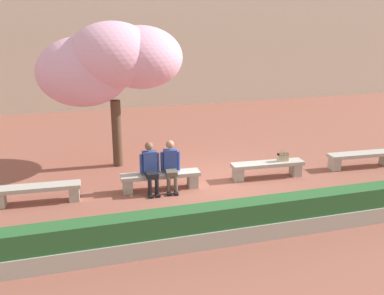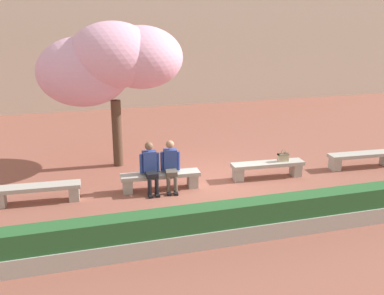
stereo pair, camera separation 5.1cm
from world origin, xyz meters
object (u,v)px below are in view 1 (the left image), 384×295
Objects in this scene: stone_bench_near_west at (161,178)px; cherry_tree_main at (112,62)px; stone_bench_west_end at (37,191)px; stone_bench_near_east at (361,157)px; person_seated_left at (150,166)px; person_seated_right at (171,164)px; stone_bench_center at (267,167)px; handbag at (283,157)px.

stone_bench_near_west is 0.49× the size of cherry_tree_main.
stone_bench_west_end is 9.06m from stone_bench_near_east.
stone_bench_west_end is 4.25m from cherry_tree_main.
stone_bench_near_east is 6.32m from person_seated_left.
cherry_tree_main is at bearing 108.91° from stone_bench_near_west.
stone_bench_near_west is at bearing -71.09° from cherry_tree_main.
stone_bench_near_west is 0.48m from person_seated_left.
person_seated_right reaches higher than stone_bench_near_west.
person_seated_right reaches higher than stone_bench_west_end.
person_seated_left is (-3.29, -0.05, 0.39)m from stone_bench_center.
stone_bench_near_west is (3.02, 0.00, 0.00)m from stone_bench_west_end.
stone_bench_center is 2.79m from person_seated_right.
person_seated_left is 3.74m from handbag.
person_seated_left and person_seated_right have the same top height.
stone_bench_near_west is 0.47m from person_seated_right.
cherry_tree_main reaches higher than handbag.
cherry_tree_main is (-0.81, 2.38, 2.74)m from stone_bench_near_west.
person_seated_left is 1.00× the size of person_seated_right.
cherry_tree_main is (-6.86, 2.38, 2.74)m from stone_bench_near_east.
stone_bench_west_end is 1.60× the size of person_seated_right.
person_seated_left is at bearing -179.93° from person_seated_right.
stone_bench_near_west is at bearing -180.00° from stone_bench_near_east.
handbag is at bearing -29.26° from cherry_tree_main.
stone_bench_near_west is at bearing 179.65° from handbag.
person_seated_left is (-6.31, -0.05, 0.39)m from stone_bench_near_east.
stone_bench_center is 1.60× the size of person_seated_left.
stone_bench_near_east is 1.60× the size of person_seated_right.
cherry_tree_main is at bearing 102.64° from person_seated_left.
person_seated_left is (-0.27, -0.05, 0.39)m from stone_bench_near_west.
stone_bench_west_end is 1.00× the size of stone_bench_center.
cherry_tree_main reaches higher than person_seated_left.
stone_bench_west_end is 0.49× the size of cherry_tree_main.
stone_bench_near_east is at bearing 0.00° from stone_bench_west_end.
person_seated_right is 0.31× the size of cherry_tree_main.
person_seated_right is at bearing -66.14° from cherry_tree_main.
handbag is (3.74, 0.03, -0.12)m from person_seated_left.
person_seated_left is (2.75, -0.05, 0.39)m from stone_bench_west_end.
stone_bench_center is 0.52m from handbag.
stone_bench_near_east is at bearing 0.00° from stone_bench_center.
cherry_tree_main reaches higher than person_seated_right.
stone_bench_west_end is 6.49m from handbag.
person_seated_right is at bearing 0.07° from person_seated_left.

